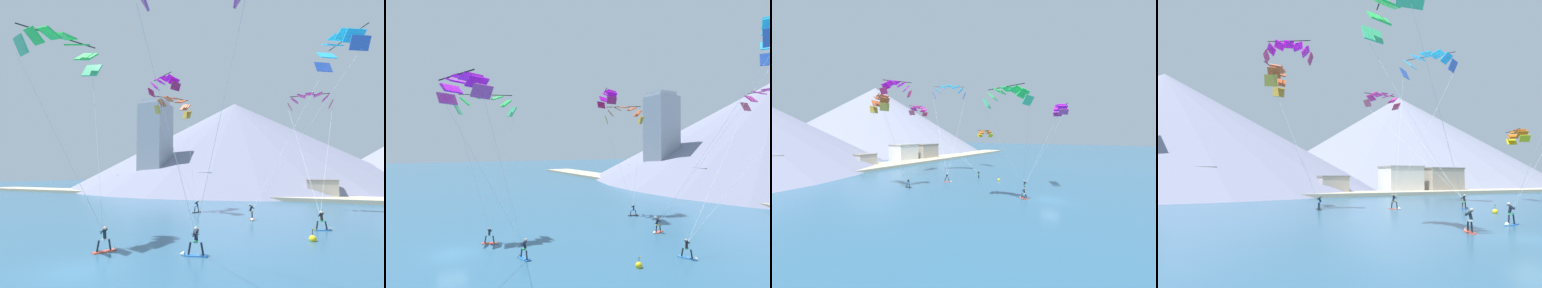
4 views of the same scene
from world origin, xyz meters
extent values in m
plane|color=#2D5B7A|center=(0.00, 0.00, 0.00)|extent=(400.00, 400.00, 0.00)
cube|color=#E54C33|center=(3.65, 21.25, 0.04)|extent=(0.81, 1.51, 0.07)
cylinder|color=black|center=(3.55, 21.64, 0.45)|extent=(0.19, 0.28, 0.77)
cylinder|color=black|center=(3.76, 20.87, 0.45)|extent=(0.19, 0.28, 0.77)
cube|color=yellow|center=(3.65, 21.25, 0.87)|extent=(0.38, 0.32, 0.12)
cylinder|color=black|center=(3.55, 21.23, 1.21)|extent=(0.49, 0.34, 0.65)
cylinder|color=black|center=(3.61, 21.37, 1.40)|extent=(0.56, 0.23, 0.42)
cylinder|color=black|center=(3.68, 21.13, 1.40)|extent=(0.56, 0.23, 0.42)
cylinder|color=black|center=(3.82, 21.30, 1.37)|extent=(0.17, 0.51, 0.03)
sphere|color=tan|center=(3.39, 21.18, 1.61)|extent=(0.23, 0.23, 0.23)
cone|color=white|center=(3.88, 20.42, 0.10)|extent=(0.43, 0.38, 0.36)
cube|color=#E54C33|center=(-1.33, 3.53, 0.04)|extent=(0.99, 1.49, 0.07)
cylinder|color=#14232D|center=(-1.49, 3.17, 0.42)|extent=(0.20, 0.26, 0.71)
cylinder|color=#14232D|center=(-1.17, 3.89, 0.42)|extent=(0.20, 0.26, 0.71)
cube|color=white|center=(-1.33, 3.53, 0.81)|extent=(0.36, 0.33, 0.12)
cylinder|color=#14232D|center=(-1.28, 3.51, 1.13)|extent=(0.39, 0.33, 0.60)
cylinder|color=#14232D|center=(-1.42, 3.44, 1.30)|extent=(0.50, 0.28, 0.39)
cylinder|color=#14232D|center=(-1.32, 3.65, 1.30)|extent=(0.50, 0.28, 0.39)
cylinder|color=black|center=(-1.53, 3.62, 1.27)|extent=(0.24, 0.49, 0.03)
sphere|color=beige|center=(-1.20, 3.47, 1.52)|extent=(0.22, 0.22, 0.22)
cone|color=white|center=(-0.97, 4.32, 0.10)|extent=(0.45, 0.42, 0.36)
cube|color=black|center=(-4.47, 24.19, 0.04)|extent=(0.69, 1.50, 0.07)
cylinder|color=#14232D|center=(-4.54, 23.80, 0.41)|extent=(0.15, 0.25, 0.70)
cylinder|color=#14232D|center=(-4.40, 24.58, 0.41)|extent=(0.15, 0.25, 0.70)
cube|color=blue|center=(-4.47, 24.19, 0.80)|extent=(0.33, 0.27, 0.12)
cylinder|color=#14232D|center=(-4.38, 24.17, 1.12)|extent=(0.44, 0.28, 0.59)
cylinder|color=#14232D|center=(-4.50, 24.08, 1.29)|extent=(0.51, 0.17, 0.38)
cylinder|color=#14232D|center=(-4.45, 24.30, 1.29)|extent=(0.51, 0.17, 0.38)
cylinder|color=black|center=(-4.65, 24.22, 1.26)|extent=(0.12, 0.52, 0.03)
sphere|color=#9E7051|center=(-4.23, 24.14, 1.48)|extent=(0.21, 0.21, 0.21)
cone|color=white|center=(-4.32, 25.04, 0.10)|extent=(0.41, 0.36, 0.36)
cube|color=#337FDB|center=(4.38, 5.26, 0.04)|extent=(1.51, 0.81, 0.07)
cylinder|color=black|center=(4.76, 5.37, 0.44)|extent=(0.28, 0.19, 0.76)
cylinder|color=black|center=(3.99, 5.16, 0.44)|extent=(0.28, 0.19, 0.76)
cube|color=#33B266|center=(4.38, 5.26, 0.86)|extent=(0.32, 0.37, 0.12)
cylinder|color=black|center=(4.36, 5.32, 1.20)|extent=(0.31, 0.40, 0.64)
cylinder|color=black|center=(4.50, 5.26, 1.38)|extent=(0.23, 0.55, 0.42)
cylinder|color=black|center=(4.27, 5.19, 1.38)|extent=(0.23, 0.55, 0.42)
cylinder|color=black|center=(4.43, 5.05, 1.35)|extent=(0.51, 0.17, 0.03)
sphere|color=beige|center=(4.33, 5.41, 1.61)|extent=(0.23, 0.23, 0.23)
cone|color=white|center=(3.54, 5.03, 0.10)|extent=(0.39, 0.43, 0.36)
cube|color=#337FDB|center=(10.84, 17.80, 0.04)|extent=(1.50, 0.97, 0.07)
cylinder|color=black|center=(10.48, 17.64, 0.44)|extent=(0.28, 0.21, 0.74)
cylinder|color=black|center=(11.20, 17.96, 0.44)|extent=(0.28, 0.21, 0.74)
cube|color=#33B266|center=(10.84, 17.80, 0.84)|extent=(0.34, 0.38, 0.12)
cylinder|color=black|center=(10.86, 17.76, 1.18)|extent=(0.33, 0.39, 0.62)
cylinder|color=black|center=(10.71, 17.80, 1.36)|extent=(0.29, 0.52, 0.41)
cylinder|color=black|center=(10.93, 17.89, 1.36)|extent=(0.29, 0.52, 0.41)
cylinder|color=black|center=(10.75, 18.01, 1.33)|extent=(0.49, 0.23, 0.03)
sphere|color=beige|center=(10.89, 17.69, 1.59)|extent=(0.23, 0.23, 0.23)
cone|color=white|center=(11.64, 18.14, 0.10)|extent=(0.42, 0.45, 0.36)
cube|color=#375ABC|center=(11.21, 30.32, 19.09)|extent=(2.25, 1.86, 1.51)
cube|color=#28BFE6|center=(11.71, 29.59, 20.33)|extent=(2.50, 2.24, 1.22)
cube|color=#28BFE6|center=(12.41, 28.51, 21.15)|extent=(2.66, 2.47, 0.75)
cube|color=#28BFE6|center=(13.21, 27.25, 21.43)|extent=(2.70, 2.51, 0.17)
cube|color=#28BFE6|center=(14.00, 25.98, 21.15)|extent=(2.67, 2.44, 0.75)
cube|color=#28BFE6|center=(14.66, 24.88, 20.33)|extent=(2.53, 2.18, 1.22)
cube|color=#375ABC|center=(15.11, 24.11, 19.09)|extent=(2.29, 1.78, 1.51)
cylinder|color=black|center=(14.05, 27.77, 21.41)|extent=(4.19, 6.26, 0.10)
cylinder|color=silver|center=(7.44, 25.91, 9.87)|extent=(7.29, 9.26, 17.01)
cylinder|color=silver|center=(9.52, 22.59, 9.87)|extent=(11.44, 2.62, 17.01)
cube|color=#3EB77B|center=(-7.34, 1.18, 14.01)|extent=(1.66, 1.21, 1.36)
cube|color=#27CF4D|center=(-7.03, 1.92, 14.95)|extent=(1.71, 1.46, 1.21)
cube|color=#27CF4D|center=(-6.77, 2.95, 15.57)|extent=(1.75, 1.55, 0.90)
cube|color=#27CF4D|center=(-6.58, 4.15, 15.79)|extent=(1.77, 1.47, 0.48)
cube|color=#27CF4D|center=(-6.48, 5.37, 15.57)|extent=(1.77, 1.30, 0.90)
cube|color=#27CF4D|center=(-6.50, 6.44, 14.95)|extent=(1.75, 1.09, 1.21)
cube|color=#3EB77B|center=(-6.62, 7.22, 14.01)|extent=(1.72, 0.83, 1.36)
cylinder|color=black|center=(-7.29, 4.24, 15.95)|extent=(2.18, 5.91, 0.10)
cylinder|color=silver|center=(-4.51, 2.29, 7.36)|extent=(5.99, 2.69, 12.19)
cylinder|color=silver|center=(-4.12, 5.55, 7.36)|extent=(5.22, 3.89, 12.19)
cube|color=#B19534|center=(-10.33, 23.58, 14.10)|extent=(1.39, 1.24, 1.34)
cube|color=#CA5529|center=(-9.89, 24.05, 15.15)|extent=(1.58, 1.59, 1.23)
cube|color=#CA5529|center=(-9.37, 24.90, 15.86)|extent=(1.73, 1.76, 0.91)
cube|color=#CA5529|center=(-8.87, 25.99, 16.11)|extent=(1.80, 1.72, 0.42)
cube|color=#CA5529|center=(-8.46, 27.12, 15.86)|extent=(1.79, 1.55, 0.91)
cube|color=#CA5529|center=(-8.23, 28.09, 15.15)|extent=(1.71, 1.19, 1.23)
cube|color=#B19534|center=(-8.21, 28.73, 14.10)|extent=(1.56, 0.72, 1.34)
cylinder|color=black|center=(-9.45, 26.23, 16.25)|extent=(3.20, 4.60, 0.10)
cylinder|color=silver|center=(-7.56, 23.87, 7.38)|extent=(5.87, 0.72, 12.26)
cylinder|color=silver|center=(-6.46, 26.55, 7.38)|extent=(3.68, 4.70, 12.26)
cylinder|color=silver|center=(6.68, 3.01, 7.13)|extent=(4.53, 4.12, 11.57)
cylinder|color=silver|center=(4.36, 2.03, 7.13)|extent=(0.18, 6.07, 11.57)
cube|color=#C14B6A|center=(6.43, 33.25, 14.75)|extent=(0.73, 1.56, 1.13)
cube|color=#CA2799|center=(7.10, 33.29, 15.65)|extent=(1.06, 1.59, 0.92)
cube|color=#CA2799|center=(8.05, 33.37, 16.24)|extent=(1.26, 1.61, 0.59)
cube|color=#CA2799|center=(9.15, 33.48, 16.45)|extent=(1.32, 1.62, 0.18)
cube|color=#CA2799|center=(10.24, 33.60, 16.24)|extent=(1.30, 1.61, 0.59)
cube|color=#CA2799|center=(11.19, 33.73, 15.65)|extent=(1.13, 1.59, 0.92)
cube|color=#C14B6A|center=(11.85, 33.83, 14.75)|extent=(0.83, 1.56, 1.13)
cylinder|color=black|center=(9.08, 34.15, 16.48)|extent=(5.54, 0.48, 0.10)
cylinder|color=silver|center=(8.49, 25.63, 7.78)|extent=(4.54, 15.26, 12.92)
cylinder|color=silver|center=(11.40, 25.94, 7.78)|extent=(1.32, 15.88, 12.92)
cube|color=#9F1C56|center=(-6.42, 21.88, 16.52)|extent=(1.07, 1.34, 1.15)
cube|color=#D512D9|center=(-6.87, 22.22, 17.37)|extent=(1.34, 1.44, 1.10)
cube|color=#D512D9|center=(-7.64, 22.57, 17.94)|extent=(1.43, 1.52, 0.85)
cube|color=#D512D9|center=(-8.60, 22.86, 18.15)|extent=(1.35, 1.56, 0.47)
cube|color=#D512D9|center=(-9.58, 23.04, 17.94)|extent=(1.17, 1.56, 0.85)
cube|color=#D512D9|center=(-10.42, 23.09, 17.37)|extent=(0.85, 1.52, 1.10)
cube|color=#9F1C56|center=(-10.98, 23.00, 16.52)|extent=(0.45, 1.44, 1.15)
cylinder|color=black|center=(-8.74, 22.28, 18.30)|extent=(4.16, 2.32, 0.10)
sphere|color=yellow|center=(10.46, 12.81, 0.15)|extent=(0.56, 0.56, 0.56)
cylinder|color=black|center=(10.46, 12.81, 0.65)|extent=(0.04, 0.04, 0.44)
cube|color=yellow|center=(10.55, 12.81, 0.83)|extent=(0.18, 0.01, 0.12)
cube|color=#BCAD8E|center=(0.00, 51.07, 0.35)|extent=(180.00, 10.00, 0.70)
cube|color=beige|center=(-16.79, 53.37, 2.57)|extent=(6.86, 5.65, 5.14)
cube|color=gray|center=(-16.79, 53.37, 5.29)|extent=(7.14, 5.88, 0.30)
cube|color=#B7AD9E|center=(9.48, 55.00, 1.82)|extent=(5.77, 4.73, 3.64)
cube|color=gray|center=(9.48, 55.00, 3.79)|extent=(6.00, 4.92, 0.30)
cube|color=beige|center=(-38.10, 54.46, 2.26)|extent=(5.37, 5.45, 4.53)
cube|color=gray|center=(-38.10, 54.46, 4.68)|extent=(5.58, 5.67, 0.30)
cube|color=#999EA8|center=(-31.35, 55.44, 11.84)|extent=(7.00, 7.00, 23.67)
cube|color=#A8ADB9|center=(-31.35, 55.44, 24.27)|extent=(5.60, 5.60, 1.20)
cone|color=gray|center=(-23.47, 100.35, 16.43)|extent=(121.16, 121.16, 32.85)
camera|label=1|loc=(12.41, -11.71, 4.94)|focal=28.00mm
camera|label=2|loc=(29.37, -2.87, 9.48)|focal=28.00mm
camera|label=3|loc=(-38.88, -8.68, 9.89)|focal=24.00mm
camera|label=4|loc=(-19.11, -16.06, 3.71)|focal=35.00mm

